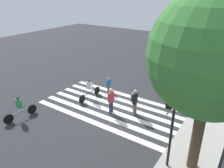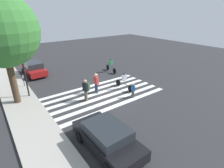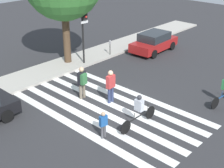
# 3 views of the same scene
# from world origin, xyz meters

# --- Properties ---
(ground_plane) EXTENTS (60.00, 60.00, 0.00)m
(ground_plane) POSITION_xyz_m (0.00, 0.00, 0.00)
(ground_plane) COLOR #2D2D30
(sidewalk_curb) EXTENTS (36.00, 2.50, 0.14)m
(sidewalk_curb) POSITION_xyz_m (0.00, 6.25, 0.07)
(sidewalk_curb) COLOR #ADA89E
(sidewalk_curb) RESTS_ON ground_plane
(crosswalk_stripes) EXTENTS (4.95, 10.00, 0.01)m
(crosswalk_stripes) POSITION_xyz_m (-0.00, 0.00, 0.00)
(crosswalk_stripes) COLOR white
(crosswalk_stripes) RESTS_ON ground_plane
(traffic_light) EXTENTS (0.60, 0.50, 4.24)m
(traffic_light) POSITION_xyz_m (3.30, 5.33, 2.97)
(traffic_light) COLOR black
(traffic_light) RESTS_ON ground_plane
(parking_meter) EXTENTS (0.15, 0.15, 1.24)m
(parking_meter) POSITION_xyz_m (5.75, 5.31, 0.93)
(parking_meter) COLOR black
(parking_meter) RESTS_ON ground_plane
(street_tree) EXTENTS (5.06, 5.06, 8.10)m
(street_tree) POSITION_xyz_m (2.69, 6.45, 5.55)
(street_tree) COLOR #4C3826
(street_tree) RESTS_ON ground_plane
(pedestrian_child_with_backpack) EXTENTS (0.54, 0.48, 1.83)m
(pedestrian_child_with_backpack) POSITION_xyz_m (-0.10, 1.81, 1.07)
(pedestrian_child_with_backpack) COLOR #6B6051
(pedestrian_child_with_backpack) RESTS_ON ground_plane
(pedestrian_adult_blue_shirt) EXTENTS (0.38, 0.22, 1.29)m
(pedestrian_adult_blue_shirt) POSITION_xyz_m (-1.97, -1.60, 0.73)
(pedestrian_adult_blue_shirt) COLOR #4C4C51
(pedestrian_adult_blue_shirt) RESTS_ON ground_plane
(pedestrian_adult_tall_backpack) EXTENTS (0.52, 0.27, 1.83)m
(pedestrian_adult_tall_backpack) POSITION_xyz_m (0.62, 0.40, 1.03)
(pedestrian_adult_tall_backpack) COLOR navy
(pedestrian_adult_tall_backpack) RESTS_ON ground_plane
(cyclist_mid_street) EXTENTS (2.28, 0.42, 1.61)m
(cyclist_mid_street) POSITION_xyz_m (4.55, -4.09, 0.86)
(cyclist_mid_street) COLOR black
(cyclist_mid_street) RESTS_ON ground_plane
(cyclist_near_curb) EXTENTS (2.46, 0.40, 1.61)m
(cyclist_near_curb) POSITION_xyz_m (-0.19, -2.13, 0.86)
(cyclist_near_curb) COLOR black
(cyclist_near_curb) RESTS_ON ground_plane
(car_parked_far_curb) EXTENTS (4.34, 2.11, 1.41)m
(car_parked_far_curb) POSITION_xyz_m (-5.55, 3.56, 0.73)
(car_parked_far_curb) COLOR black
(car_parked_far_curb) RESTS_ON ground_plane
(car_parked_silver_sedan) EXTENTS (4.15, 2.07, 1.49)m
(car_parked_silver_sedan) POSITION_xyz_m (8.84, 3.60, 0.76)
(car_parked_silver_sedan) COLOR maroon
(car_parked_silver_sedan) RESTS_ON ground_plane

